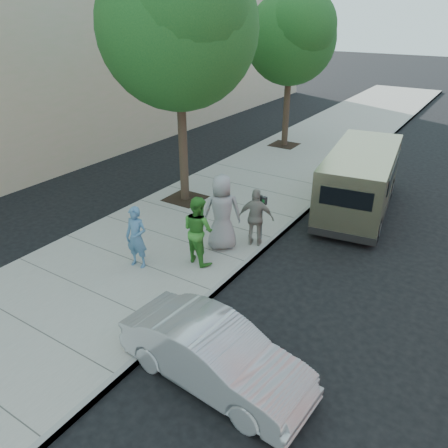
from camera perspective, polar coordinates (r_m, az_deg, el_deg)
The scene contains 12 objects.
ground at distance 11.81m, azimuth -3.22°, elevation -3.56°, with size 120.00×120.00×0.00m, color black.
sidewalk at distance 12.32m, azimuth -7.01°, elevation -1.98°, with size 5.00×60.00×0.15m, color gray.
curb_face at distance 11.10m, azimuth 2.85°, elevation -5.23°, with size 0.12×60.00×0.16m, color gray.
tree_near at distance 13.51m, azimuth -5.89°, elevation 24.84°, with size 4.62×4.60×7.53m.
tree_far at distance 20.07m, azimuth 8.89°, elevation 23.27°, with size 3.92×3.80×6.49m.
parking_meter at distance 11.56m, azimuth 4.96°, elevation 1.96°, with size 0.29×0.16×1.34m.
van at distance 14.37m, azimuth 17.37°, elevation 5.57°, with size 2.50×5.63×2.02m.
sedan at distance 7.78m, azimuth -1.21°, elevation -16.68°, with size 1.23×3.53×1.16m, color #AFB2B7.
person_officer at distance 10.71m, azimuth -11.37°, elevation -1.72°, with size 0.57×0.38×1.57m, color teal.
person_green_shirt at distance 10.67m, azimuth -3.40°, elevation -0.79°, with size 0.85×0.66×1.74m, color #37882C.
person_gray_shirt at distance 11.23m, azimuth -0.27°, elevation 1.53°, with size 0.99×0.65×2.03m, color gray.
person_striped_polo at distance 11.49m, azimuth 4.21°, elevation 0.84°, with size 0.93×0.39×1.59m, color gray.
Camera 1 is at (6.08, -8.23, 5.90)m, focal length 35.00 mm.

